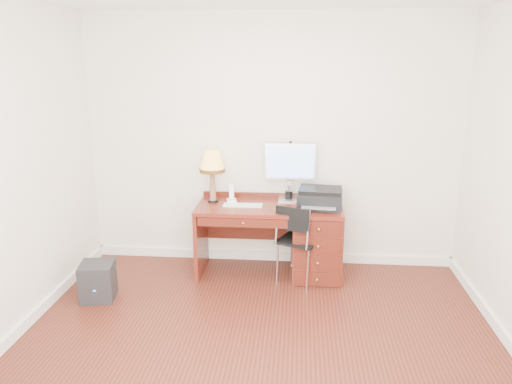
# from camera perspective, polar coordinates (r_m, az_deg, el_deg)

# --- Properties ---
(ground) EXTENTS (4.00, 4.00, 0.00)m
(ground) POSITION_cam_1_polar(r_m,az_deg,el_deg) (4.20, 0.23, -17.04)
(ground) COLOR #3D160D
(ground) RESTS_ON ground
(room_shell) EXTENTS (4.00, 4.00, 4.00)m
(room_shell) POSITION_cam_1_polar(r_m,az_deg,el_deg) (4.72, 0.90, -12.44)
(room_shell) COLOR silver
(room_shell) RESTS_ON ground
(desk) EXTENTS (1.50, 0.67, 0.75)m
(desk) POSITION_cam_1_polar(r_m,az_deg,el_deg) (5.27, 5.04, -5.13)
(desk) COLOR maroon
(desk) RESTS_ON ground
(monitor) EXTENTS (0.53, 0.18, 0.61)m
(monitor) POSITION_cam_1_polar(r_m,az_deg,el_deg) (5.29, 3.94, 3.14)
(monitor) COLOR silver
(monitor) RESTS_ON desk
(keyboard) EXTENTS (0.41, 0.13, 0.02)m
(keyboard) POSITION_cam_1_polar(r_m,az_deg,el_deg) (5.15, -1.51, -1.51)
(keyboard) COLOR white
(keyboard) RESTS_ON desk
(mouse_pad) EXTENTS (0.19, 0.19, 0.04)m
(mouse_pad) POSITION_cam_1_polar(r_m,az_deg,el_deg) (5.11, 6.69, -1.72)
(mouse_pad) COLOR black
(mouse_pad) RESTS_ON desk
(printer) EXTENTS (0.48, 0.39, 0.20)m
(printer) POSITION_cam_1_polar(r_m,az_deg,el_deg) (5.13, 7.33, -0.66)
(printer) COLOR black
(printer) RESTS_ON desk
(leg_lamp) EXTENTS (0.27, 0.27, 0.55)m
(leg_lamp) POSITION_cam_1_polar(r_m,az_deg,el_deg) (5.22, -5.03, 3.12)
(leg_lamp) COLOR black
(leg_lamp) RESTS_ON desk
(phone) EXTENTS (0.12, 0.12, 0.20)m
(phone) POSITION_cam_1_polar(r_m,az_deg,el_deg) (5.24, -2.82, -0.63)
(phone) COLOR white
(phone) RESTS_ON desk
(pen_cup) EXTENTS (0.08, 0.08, 0.10)m
(pen_cup) POSITION_cam_1_polar(r_m,az_deg,el_deg) (5.37, 3.77, -0.40)
(pen_cup) COLOR black
(pen_cup) RESTS_ON desk
(chair) EXTENTS (0.52, 0.53, 0.83)m
(chair) POSITION_cam_1_polar(r_m,az_deg,el_deg) (5.02, 5.02, -5.07)
(chair) COLOR black
(chair) RESTS_ON ground
(equipment_box) EXTENTS (0.36, 0.36, 0.36)m
(equipment_box) POSITION_cam_1_polar(r_m,az_deg,el_deg) (5.05, -17.63, -9.67)
(equipment_box) COLOR black
(equipment_box) RESTS_ON ground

